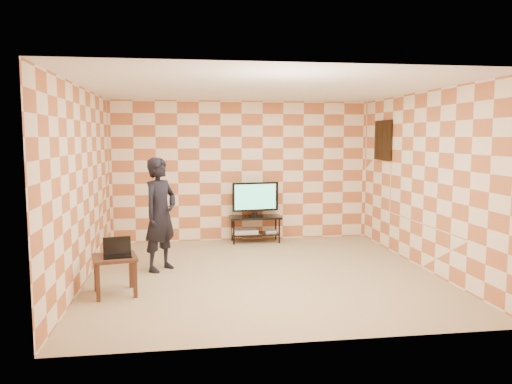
{
  "coord_description": "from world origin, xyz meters",
  "views": [
    {
      "loc": [
        -1.13,
        -7.1,
        2.01
      ],
      "look_at": [
        0.0,
        0.6,
        1.15
      ],
      "focal_mm": 35.0,
      "sensor_mm": 36.0,
      "label": 1
    }
  ],
  "objects_px": {
    "tv": "(255,197)",
    "side_table": "(115,263)",
    "tv_stand": "(255,223)",
    "person": "(160,214)"
  },
  "relations": [
    {
      "from": "tv",
      "to": "tv_stand",
      "type": "bearing_deg",
      "value": 82.58
    },
    {
      "from": "tv",
      "to": "person",
      "type": "distance_m",
      "value": 2.48
    },
    {
      "from": "tv_stand",
      "to": "tv",
      "type": "xyz_separation_m",
      "value": [
        -0.0,
        -0.0,
        0.5
      ]
    },
    {
      "from": "tv_stand",
      "to": "side_table",
      "type": "bearing_deg",
      "value": -127.57
    },
    {
      "from": "tv",
      "to": "side_table",
      "type": "distance_m",
      "value": 3.7
    },
    {
      "from": "tv",
      "to": "side_table",
      "type": "relative_size",
      "value": 1.42
    },
    {
      "from": "person",
      "to": "tv",
      "type": "bearing_deg",
      "value": -4.51
    },
    {
      "from": "side_table",
      "to": "person",
      "type": "height_order",
      "value": "person"
    },
    {
      "from": "tv",
      "to": "side_table",
      "type": "height_order",
      "value": "tv"
    },
    {
      "from": "tv_stand",
      "to": "person",
      "type": "distance_m",
      "value": 2.53
    }
  ]
}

